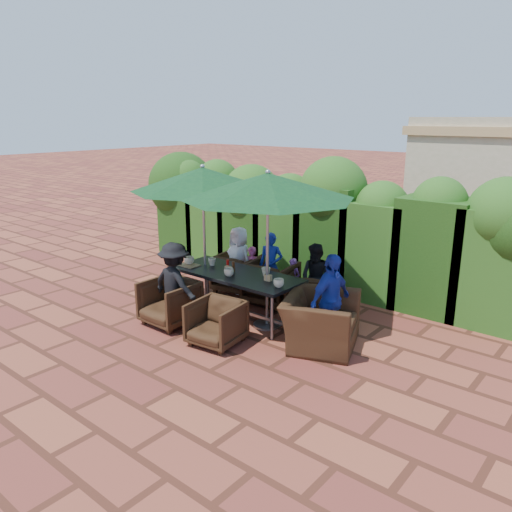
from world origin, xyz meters
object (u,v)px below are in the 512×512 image
Objects in this scene: umbrella_left at (203,179)px; chair_far_mid at (271,280)px; chair_end_right at (321,313)px; chair_near_right at (216,321)px; dining_table at (236,277)px; chair_near_left at (170,300)px; chair_far_left at (237,271)px; chair_far_right at (309,290)px; umbrella_right at (268,186)px.

umbrella_left is 2.13m from chair_far_mid.
chair_near_right is at bearing 107.49° from chair_end_right.
dining_table is 0.90m from chair_far_mid.
chair_near_left reaches higher than chair_near_right.
chair_far_left is 1.10× the size of chair_near_right.
chair_far_mid reaches higher than chair_far_left.
dining_table reaches higher than chair_far_right.
dining_table is 1.67m from umbrella_right.
dining_table is 1.29m from chair_far_right.
umbrella_left is at bearing 67.91° from chair_end_right.
umbrella_left is 2.57m from chair_far_right.
umbrella_left reaches higher than dining_table.
chair_near_right is at bearing -63.87° from dining_table.
umbrella_right is at bearing 137.56° from chair_far_left.
chair_far_mid is 1.05× the size of chair_near_left.
chair_far_left is at bearing 96.11° from umbrella_left.
umbrella_right is 3.33× the size of chair_far_left.
umbrella_right reaches higher than chair_far_right.
umbrella_right reaches higher than chair_far_mid.
umbrella_left is 3.41× the size of chair_far_right.
umbrella_right is 2.00m from chair_end_right.
chair_far_left is 0.70× the size of chair_end_right.
umbrella_right is 2.10m from chair_far_right.
chair_near_left is (-1.25, -0.92, -1.82)m from umbrella_right.
chair_near_left is (-0.66, -1.77, -0.02)m from chair_far_mid.
chair_far_left is at bearing 47.30° from chair_end_right.
chair_end_right is (1.61, -0.91, 0.08)m from chair_far_mid.
chair_end_right reaches higher than chair_far_right.
chair_end_right is at bearing 107.59° from chair_far_right.
chair_near_right is (-0.16, -0.99, -1.86)m from umbrella_right.
chair_far_right is at bearing 33.30° from umbrella_left.
umbrella_left and umbrella_right have the same top height.
umbrella_right is at bearing 59.22° from chair_far_right.
chair_far_right is 2.34m from chair_near_left.
chair_far_left reaches higher than dining_table.
chair_far_left is 1.87m from chair_near_left.
dining_table is 1.28m from chair_far_left.
chair_far_mid reaches higher than chair_near_left.
chair_far_mid is at bearing 95.74° from chair_near_right.
chair_far_right is 1.01× the size of chair_near_right.
umbrella_left reaches higher than chair_near_left.
chair_end_right is at bearing 21.02° from chair_near_left.
umbrella_left is 3.12× the size of chair_far_left.
umbrella_right reaches higher than chair_far_left.
chair_far_mid is 1.89m from chair_near_right.
chair_near_left reaches higher than chair_far_left.
dining_table is 3.11× the size of chair_near_right.
chair_end_right is at bearing 148.47° from chair_far_left.
chair_near_left is 0.70× the size of chair_end_right.
umbrella_right is 2.08m from chair_far_mid.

